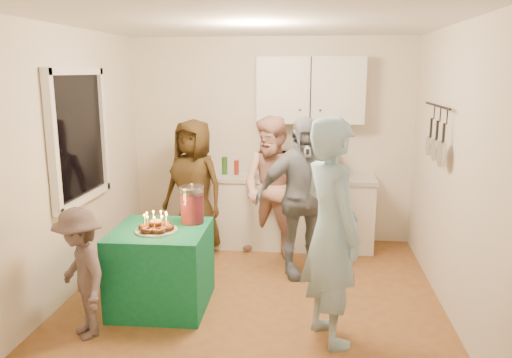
# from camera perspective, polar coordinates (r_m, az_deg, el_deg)

# --- Properties ---
(floor) EXTENTS (4.00, 4.00, 0.00)m
(floor) POSITION_cam_1_polar(r_m,az_deg,el_deg) (4.92, -0.48, -14.10)
(floor) COLOR brown
(floor) RESTS_ON ground
(ceiling) EXTENTS (4.00, 4.00, 0.00)m
(ceiling) POSITION_cam_1_polar(r_m,az_deg,el_deg) (4.42, -0.55, 17.68)
(ceiling) COLOR white
(ceiling) RESTS_ON floor
(back_wall) EXTENTS (3.60, 3.60, 0.00)m
(back_wall) POSITION_cam_1_polar(r_m,az_deg,el_deg) (6.45, 1.69, 4.40)
(back_wall) COLOR silver
(back_wall) RESTS_ON floor
(left_wall) EXTENTS (4.00, 4.00, 0.00)m
(left_wall) POSITION_cam_1_polar(r_m,az_deg,el_deg) (5.04, -21.29, 1.33)
(left_wall) COLOR silver
(left_wall) RESTS_ON floor
(right_wall) EXTENTS (4.00, 4.00, 0.00)m
(right_wall) POSITION_cam_1_polar(r_m,az_deg,el_deg) (4.63, 22.18, 0.35)
(right_wall) COLOR silver
(right_wall) RESTS_ON floor
(window_night) EXTENTS (0.04, 1.00, 1.20)m
(window_night) POSITION_cam_1_polar(r_m,az_deg,el_deg) (5.25, -19.70, 4.63)
(window_night) COLOR black
(window_night) RESTS_ON left_wall
(counter) EXTENTS (2.20, 0.58, 0.86)m
(counter) POSITION_cam_1_polar(r_m,az_deg,el_deg) (6.33, 3.21, -3.83)
(counter) COLOR white
(counter) RESTS_ON floor
(countertop) EXTENTS (2.24, 0.62, 0.05)m
(countertop) POSITION_cam_1_polar(r_m,az_deg,el_deg) (6.22, 3.26, 0.20)
(countertop) COLOR beige
(countertop) RESTS_ON counter
(upper_cabinet) EXTENTS (1.30, 0.30, 0.80)m
(upper_cabinet) POSITION_cam_1_polar(r_m,az_deg,el_deg) (6.22, 6.27, 10.06)
(upper_cabinet) COLOR white
(upper_cabinet) RESTS_ON back_wall
(pot_rack) EXTENTS (0.12, 1.00, 0.60)m
(pot_rack) POSITION_cam_1_polar(r_m,az_deg,el_deg) (5.24, 19.59, 5.17)
(pot_rack) COLOR black
(pot_rack) RESTS_ON right_wall
(microwave) EXTENTS (0.58, 0.40, 0.31)m
(microwave) POSITION_cam_1_polar(r_m,az_deg,el_deg) (6.17, 6.68, 1.77)
(microwave) COLOR white
(microwave) RESTS_ON countertop
(party_table) EXTENTS (0.87, 0.87, 0.76)m
(party_table) POSITION_cam_1_polar(r_m,az_deg,el_deg) (4.82, -10.74, -9.91)
(party_table) COLOR #106C40
(party_table) RESTS_ON floor
(donut_cake) EXTENTS (0.38, 0.38, 0.18)m
(donut_cake) POSITION_cam_1_polar(r_m,az_deg,el_deg) (4.61, -11.36, -4.80)
(donut_cake) COLOR #381C0C
(donut_cake) RESTS_ON party_table
(punch_jar) EXTENTS (0.22, 0.22, 0.34)m
(punch_jar) POSITION_cam_1_polar(r_m,az_deg,el_deg) (4.78, -7.32, -3.02)
(punch_jar) COLOR red
(punch_jar) RESTS_ON party_table
(man_birthday) EXTENTS (0.71, 0.80, 1.85)m
(man_birthday) POSITION_cam_1_polar(r_m,az_deg,el_deg) (4.04, 8.60, -6.00)
(man_birthday) COLOR #98C3DE
(man_birthday) RESTS_ON floor
(woman_back_left) EXTENTS (0.93, 0.77, 1.63)m
(woman_back_left) POSITION_cam_1_polar(r_m,az_deg,el_deg) (6.05, -7.10, -0.89)
(woman_back_left) COLOR brown
(woman_back_left) RESTS_ON floor
(woman_back_center) EXTENTS (1.00, 0.91, 1.68)m
(woman_back_center) POSITION_cam_1_polar(r_m,az_deg,el_deg) (5.82, 2.06, -1.08)
(woman_back_center) COLOR tan
(woman_back_center) RESTS_ON floor
(woman_back_right) EXTENTS (1.10, 0.77, 1.72)m
(woman_back_right) POSITION_cam_1_polar(r_m,az_deg,el_deg) (5.32, 5.17, -2.16)
(woman_back_right) COLOR black
(woman_back_right) RESTS_ON floor
(child_near_left) EXTENTS (0.79, 0.81, 1.11)m
(child_near_left) POSITION_cam_1_polar(r_m,az_deg,el_deg) (4.41, -19.37, -10.13)
(child_near_left) COLOR #4D3E3E
(child_near_left) RESTS_ON floor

